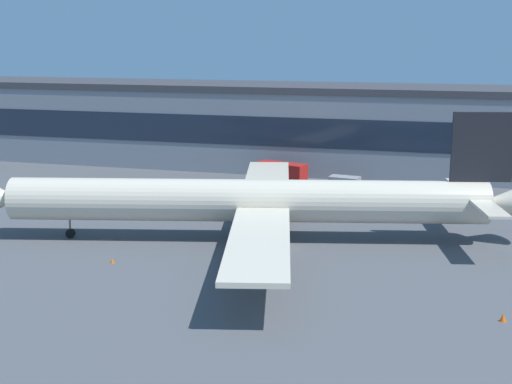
% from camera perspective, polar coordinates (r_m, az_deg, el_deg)
% --- Properties ---
extents(ground_plane, '(600.00, 600.00, 0.00)m').
position_cam_1_polar(ground_plane, '(80.52, 1.87, -4.67)').
color(ground_plane, '#4C4F54').
extents(terminal_building, '(191.82, 18.29, 15.34)m').
position_cam_1_polar(terminal_building, '(128.02, 7.40, 5.15)').
color(terminal_building, gray).
rests_on(terminal_building, ground_plane).
extents(airliner, '(63.81, 55.47, 15.39)m').
position_cam_1_polar(airliner, '(82.97, -0.10, -0.71)').
color(airliner, beige).
rests_on(airliner, ground_plane).
extents(pushback_tractor, '(5.14, 3.30, 1.75)m').
position_cam_1_polar(pushback_tractor, '(114.23, 7.23, 0.90)').
color(pushback_tractor, gray).
rests_on(pushback_tractor, ground_plane).
extents(fuel_truck, '(8.85, 5.29, 3.35)m').
position_cam_1_polar(fuel_truck, '(116.60, 2.19, 1.65)').
color(fuel_truck, red).
rests_on(fuel_truck, ground_plane).
extents(traffic_cone_0, '(0.57, 0.57, 0.72)m').
position_cam_1_polar(traffic_cone_0, '(64.25, 19.38, -9.56)').
color(traffic_cone_0, '#F2590C').
rests_on(traffic_cone_0, ground_plane).
extents(traffic_cone_1, '(0.44, 0.44, 0.55)m').
position_cam_1_polar(traffic_cone_1, '(77.20, -11.58, -5.46)').
color(traffic_cone_1, '#F2590C').
rests_on(traffic_cone_1, ground_plane).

